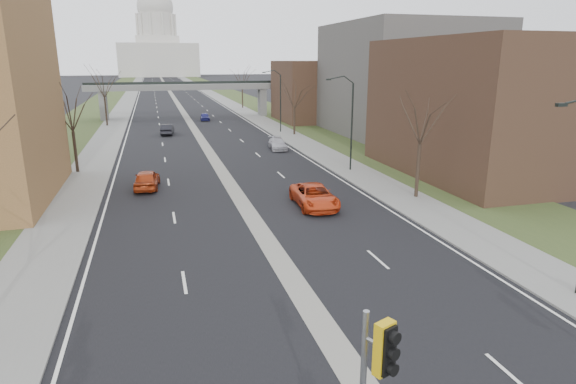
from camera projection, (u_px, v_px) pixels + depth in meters
name	position (u px, v px, depth m)	size (l,w,h in m)	color
road_surface	(171.00, 93.00, 152.15)	(20.00, 600.00, 0.01)	black
median_strip	(171.00, 93.00, 152.15)	(1.20, 600.00, 0.02)	gray
sidewalk_right	(209.00, 92.00, 155.25)	(4.00, 600.00, 0.12)	gray
sidewalk_left	(131.00, 94.00, 149.03)	(4.00, 600.00, 0.12)	gray
grass_verge_right	(227.00, 92.00, 156.80)	(8.00, 600.00, 0.10)	#2D3E1D
grass_verge_left	(111.00, 94.00, 147.48)	(8.00, 600.00, 0.10)	#2D3E1D
commercial_block_near	(495.00, 107.00, 43.47)	(16.00, 20.00, 12.00)	#473121
commercial_block_mid	(405.00, 80.00, 66.40)	(18.00, 22.00, 15.00)	#53514C
commercial_block_far	(320.00, 91.00, 82.23)	(14.00, 14.00, 10.00)	#473121
pedestrian_bridge	(185.00, 91.00, 85.86)	(34.00, 3.00, 6.45)	slate
capitol	(158.00, 46.00, 305.10)	(48.00, 42.00, 55.75)	beige
streetlight_mid	(344.00, 96.00, 43.57)	(2.61, 0.20, 8.70)	black
streetlight_far	(275.00, 83.00, 67.71)	(2.61, 0.20, 8.70)	black
tree_left_b	(70.00, 105.00, 43.12)	(6.75, 6.75, 8.81)	#382B21
tree_left_c	(103.00, 81.00, 74.48)	(7.65, 7.65, 9.99)	#382B21
tree_right_a	(422.00, 110.00, 34.88)	(7.20, 7.20, 9.40)	#382B21
tree_right_b	(294.00, 93.00, 65.75)	(6.30, 6.30, 8.22)	#382B21
tree_right_c	(242.00, 75.00, 102.57)	(7.65, 7.65, 9.99)	#382B21
car_left_near	(147.00, 179.00, 39.13)	(1.85, 4.61, 1.57)	#A33412
car_left_far	(167.00, 129.00, 67.46)	(1.55, 4.45, 1.47)	black
car_right_near	(314.00, 196.00, 34.31)	(2.59, 5.61, 1.56)	red
car_right_mid	(278.00, 144.00, 56.38)	(1.83, 4.51, 1.31)	#A9A8B0
car_right_far	(205.00, 117.00, 83.35)	(1.53, 3.81, 1.30)	navy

